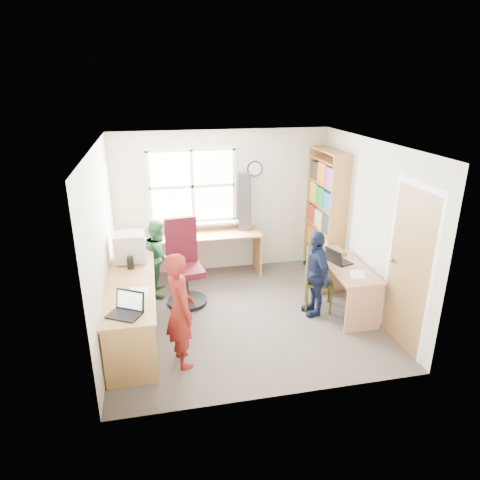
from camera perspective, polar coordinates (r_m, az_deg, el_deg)
The scene contains 19 objects.
room at distance 5.75m, azimuth 0.42°, elevation 1.04°, with size 3.64×3.44×2.44m.
l_desk at distance 5.60m, azimuth -12.20°, elevation -8.57°, with size 2.38×2.95×0.75m.
right_desk at distance 6.26m, azimuth 14.03°, elevation -5.08°, with size 0.56×1.19×0.68m.
bookshelf at distance 7.28m, azimuth 11.29°, elevation 3.12°, with size 0.30×1.02×2.10m.
swivel_chair at distance 6.36m, azimuth -7.43°, elevation -3.64°, with size 0.67×0.67×1.27m.
wooden_chair at distance 6.24m, azimuth 9.88°, elevation -4.88°, with size 0.49×0.49×0.90m.
crt_monitor at distance 6.13m, azimuth -14.45°, elevation -0.95°, with size 0.42×0.37×0.41m.
laptop_left at distance 4.87m, azimuth -14.85°, elevation -8.84°, with size 0.44×0.42×0.24m.
laptop_right at distance 6.27m, azimuth 12.83°, elevation -2.54°, with size 0.36×0.40×0.23m.
speaker_a at distance 5.93m, azimuth -14.41°, elevation -2.97°, with size 0.09×0.09×0.17m.
speaker_b at distance 6.39m, azimuth -13.85°, elevation -1.05°, with size 0.12×0.12×0.20m.
cd_tower at distance 7.14m, azimuth 0.63°, elevation 5.12°, with size 0.23×0.22×0.97m.
game_box at distance 6.59m, azimuth 12.18°, elevation -1.51°, with size 0.34×0.34×0.06m.
paper_a at distance 5.28m, azimuth -13.50°, elevation -6.93°, with size 0.29×0.36×0.00m.
paper_b at distance 5.99m, azimuth 15.40°, elevation -4.44°, with size 0.28×0.33×0.00m.
potted_plant at distance 7.07m, azimuth -7.38°, elevation 1.97°, with size 0.17×0.14×0.31m, color #30702D.
person_red at distance 4.95m, azimuth -7.96°, elevation -9.25°, with size 0.51×0.33×1.39m, color maroon.
person_green at distance 6.68m, azimuth -10.69°, elevation -2.20°, with size 0.58×0.45×1.19m, color #2B6C39.
person_navy at distance 6.05m, azimuth 9.99°, elevation -4.38°, with size 0.72×0.30×1.24m, color #131C3D.
Camera 1 is at (-1.13, -5.20, 3.14)m, focal length 32.00 mm.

